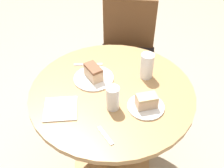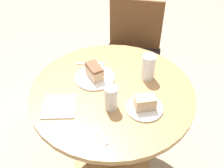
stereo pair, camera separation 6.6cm
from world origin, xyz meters
The scene contains 12 objects.
ground_plane centered at (0.00, 0.00, 0.00)m, with size 8.00×8.00×0.00m, color tan.
table centered at (0.00, 0.00, 0.53)m, with size 0.91×0.91×0.74m.
chair centered at (0.01, 0.77, 0.47)m, with size 0.47×0.41×0.88m.
plate_near centered at (-0.12, 0.08, 0.75)m, with size 0.23×0.23×0.01m.
plate_far centered at (0.19, -0.11, 0.75)m, with size 0.19×0.19×0.01m.
cake_slice_near centered at (-0.12, 0.08, 0.79)m, with size 0.13×0.13×0.08m.
cake_slice_far centered at (0.19, -0.11, 0.79)m, with size 0.12×0.10×0.07m.
glass_lemonade centered at (0.18, 0.14, 0.81)m, with size 0.08×0.08×0.15m.
glass_water centered at (0.02, -0.13, 0.80)m, with size 0.07×0.07×0.13m.
napkin_stack centered at (-0.24, -0.19, 0.74)m, with size 0.20×0.20×0.01m.
fork centered at (-0.18, 0.20, 0.74)m, with size 0.18×0.05×0.00m.
spoon centered at (0.02, -0.32, 0.74)m, with size 0.09×0.10×0.00m.
Camera 2 is at (0.22, -1.05, 1.72)m, focal length 42.00 mm.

